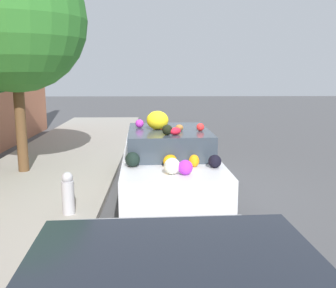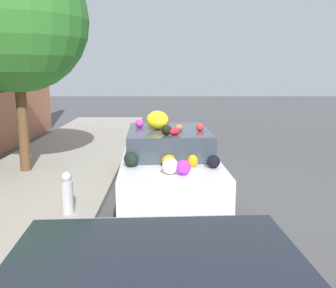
% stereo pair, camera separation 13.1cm
% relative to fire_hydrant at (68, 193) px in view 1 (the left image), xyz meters
% --- Properties ---
extents(ground_plane, '(60.00, 60.00, 0.00)m').
position_rel_fire_hydrant_xyz_m(ground_plane, '(1.37, -1.57, -0.47)').
color(ground_plane, '#4C4C4F').
extents(sidewalk_curb, '(24.00, 3.20, 0.13)m').
position_rel_fire_hydrant_xyz_m(sidewalk_curb, '(1.37, 1.13, -0.41)').
color(sidewalk_curb, '#9E998E').
rests_on(sidewalk_curb, ground).
extents(street_tree, '(3.18, 3.18, 4.99)m').
position_rel_fire_hydrant_xyz_m(street_tree, '(2.81, 1.67, 3.04)').
color(street_tree, brown).
rests_on(street_tree, sidewalk_curb).
extents(fire_hydrant, '(0.20, 0.20, 0.70)m').
position_rel_fire_hydrant_xyz_m(fire_hydrant, '(0.00, 0.00, 0.00)').
color(fire_hydrant, '#B2B2B7').
rests_on(fire_hydrant, sidewalk_curb).
extents(art_car, '(4.44, 1.91, 1.68)m').
position_rel_fire_hydrant_xyz_m(art_car, '(1.36, -1.65, 0.24)').
color(art_car, silver).
rests_on(art_car, ground).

